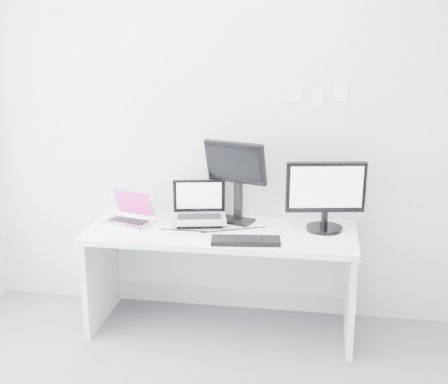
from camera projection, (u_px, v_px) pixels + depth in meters
The scene contains 12 objects.
back_wall at pixel (230, 130), 4.30m from camera, with size 3.60×3.60×0.00m, color silver.
desk at pixel (222, 280), 4.23m from camera, with size 1.80×0.70×0.73m, color white.
macbook at pixel (127, 207), 4.22m from camera, with size 0.32×0.24×0.24m, color #ACACB0.
speaker at pixel (207, 203), 4.42m from camera, with size 0.09×0.09×0.19m, color black.
dell_laptop at pixel (199, 203), 4.20m from camera, with size 0.36×0.28×0.30m, color #A8ABB0.
rear_monitor at pixel (237, 181), 4.22m from camera, with size 0.44×0.16×0.59m, color black.
samsung_monitor at pixel (326, 195), 4.06m from camera, with size 0.53×0.24×0.49m, color black.
keyboard at pixel (246, 241), 3.88m from camera, with size 0.44×0.16×0.03m, color black.
mouse at pixel (262, 241), 3.88m from camera, with size 0.10×0.06×0.03m, color black.
wall_note_0 at pixel (295, 92), 4.15m from camera, with size 0.10×0.00×0.14m, color white.
wall_note_1 at pixel (317, 99), 4.14m from camera, with size 0.09×0.00×0.13m, color white.
wall_note_2 at pixel (340, 92), 4.11m from camera, with size 0.10×0.00×0.14m, color white.
Camera 1 is at (0.64, -2.61, 2.07)m, focal length 49.32 mm.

